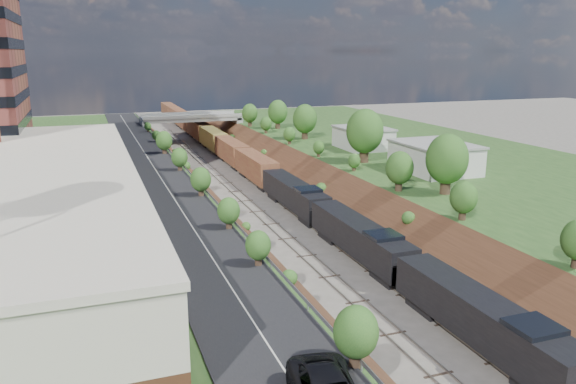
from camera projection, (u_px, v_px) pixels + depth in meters
name	position (u px, v px, depth m)	size (l,w,h in m)	color
platform_left	(26.00, 209.00, 72.95)	(44.00, 180.00, 5.00)	#2A4E20
platform_right	(453.00, 173.00, 94.72)	(44.00, 180.00, 5.00)	#2A4E20
embankment_left	(195.00, 211.00, 80.82)	(7.07, 180.00, 7.07)	brown
embankment_right	(334.00, 198.00, 88.08)	(7.07, 180.00, 7.07)	brown
rail_left_track	(251.00, 205.00, 83.57)	(1.58, 180.00, 0.18)	gray
rail_right_track	(284.00, 202.00, 85.28)	(1.58, 180.00, 0.18)	gray
road	(162.00, 180.00, 78.10)	(8.00, 180.00, 0.10)	black
guardrail	(191.00, 174.00, 79.15)	(0.10, 171.00, 0.70)	#99999E
commercial_building	(57.00, 203.00, 53.07)	(14.30, 62.30, 7.00)	brown
overpass	(191.00, 123.00, 139.79)	(24.50, 8.30, 7.40)	gray
white_building_near	(435.00, 158.00, 83.19)	(9.00, 12.00, 4.00)	silver
white_building_far	(363.00, 139.00, 103.14)	(8.00, 10.00, 3.60)	silver
tree_right_large	(447.00, 159.00, 69.53)	(5.25, 5.25, 7.61)	#473323
tree_left_crest	(281.00, 261.00, 42.36)	(2.45, 2.45, 3.55)	#473323
freight_train	(223.00, 145.00, 120.35)	(3.27, 183.13, 4.82)	black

